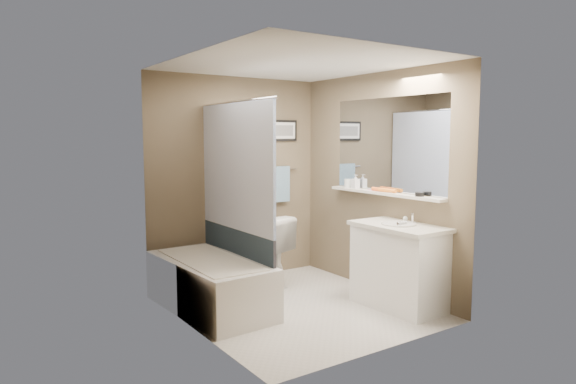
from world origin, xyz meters
TOP-DOWN VIEW (x-y plane):
  - ground at (0.00, 0.00)m, footprint 2.50×2.50m
  - ceiling at (0.00, 0.00)m, footprint 2.20×2.50m
  - wall_back at (0.00, 1.23)m, footprint 2.20×0.04m
  - wall_front at (0.00, -1.23)m, footprint 2.20×0.04m
  - wall_left at (-1.08, 0.00)m, footprint 0.04×2.50m
  - wall_right at (1.08, 0.00)m, footprint 0.04×2.50m
  - tile_surround at (-1.09, 0.50)m, footprint 0.02×1.55m
  - curtain_rod at (-0.40, 0.50)m, footprint 0.02×1.55m
  - curtain_upper at (-0.40, 0.50)m, footprint 0.03×1.45m
  - curtain_lower at (-0.40, 0.50)m, footprint 0.03×1.45m
  - mirror at (1.09, -0.15)m, footprint 0.02×1.60m
  - shelf at (1.04, -0.15)m, footprint 0.12×1.60m
  - towel_bar at (0.55, 1.22)m, footprint 0.60×0.02m
  - towel at (0.55, 1.20)m, footprint 0.34×0.05m
  - art_frame at (0.55, 1.23)m, footprint 0.62×0.02m
  - art_mat at (0.55, 1.22)m, footprint 0.56×0.00m
  - art_image at (0.55, 1.22)m, footprint 0.50×0.00m
  - door at (0.55, -1.24)m, footprint 0.80×0.02m
  - door_handle at (0.22, -1.19)m, footprint 0.10×0.02m
  - bathtub at (-0.75, 0.42)m, footprint 0.78×1.54m
  - tub_rim at (-0.75, 0.42)m, footprint 0.56×1.36m
  - toilet at (0.05, 0.84)m, footprint 0.70×0.91m
  - vanity at (0.85, -0.58)m, footprint 0.53×0.92m
  - countertop at (0.84, -0.58)m, footprint 0.54×0.96m
  - sink_basin at (0.83, -0.58)m, footprint 0.34×0.34m
  - faucet_spout at (1.03, -0.58)m, footprint 0.02×0.02m
  - faucet_knob at (1.03, -0.48)m, footprint 0.05×0.05m
  - candle_bowl_near at (1.04, -0.65)m, footprint 0.09×0.09m
  - hair_brush_front at (1.04, -0.21)m, footprint 0.07×0.22m
  - hair_brush_back at (1.04, -0.10)m, footprint 0.06×0.22m
  - pink_comb at (1.04, -0.00)m, footprint 0.04×0.16m
  - glass_jar at (1.04, 0.43)m, footprint 0.08×0.08m
  - soap_bottle at (1.04, 0.30)m, footprint 0.07×0.07m

SIDE VIEW (x-z plane):
  - ground at x=0.00m, z-range 0.00..0.00m
  - bathtub at x=-0.75m, z-range 0.00..0.50m
  - vanity at x=0.85m, z-range 0.00..0.80m
  - toilet at x=0.05m, z-range 0.00..0.82m
  - tub_rim at x=-0.75m, z-range 0.49..0.51m
  - curtain_lower at x=-0.40m, z-range 0.40..0.76m
  - countertop at x=0.84m, z-range 0.80..0.84m
  - sink_basin at x=0.83m, z-range 0.84..0.86m
  - faucet_knob at x=1.03m, z-range 0.84..0.90m
  - faucet_spout at x=1.03m, z-range 0.84..0.94m
  - tile_surround at x=-1.09m, z-range 0.00..2.00m
  - door at x=0.55m, z-range 0.00..2.00m
  - door_handle at x=0.22m, z-range 0.99..1.01m
  - shelf at x=1.04m, z-range 1.09..1.11m
  - pink_comb at x=1.04m, z-range 1.11..1.12m
  - towel at x=0.55m, z-range 0.90..1.34m
  - candle_bowl_near at x=1.04m, z-range 1.11..1.16m
  - hair_brush_front at x=1.04m, z-range 1.12..1.16m
  - hair_brush_back at x=1.04m, z-range 1.12..1.16m
  - glass_jar at x=1.04m, z-range 1.11..1.22m
  - soap_bottle at x=1.04m, z-range 1.11..1.27m
  - wall_back at x=0.00m, z-range 0.00..2.40m
  - wall_front at x=0.00m, z-range 0.00..2.40m
  - wall_left at x=-1.08m, z-range 0.00..2.40m
  - wall_right at x=1.08m, z-range 0.00..2.40m
  - towel_bar at x=0.55m, z-range 1.29..1.31m
  - curtain_upper at x=-0.40m, z-range 0.76..2.04m
  - mirror at x=1.09m, z-range 1.12..2.12m
  - art_frame at x=0.55m, z-range 1.65..1.91m
  - art_mat at x=0.55m, z-range 1.68..1.88m
  - art_image at x=0.55m, z-range 1.72..1.84m
  - curtain_rod at x=-0.40m, z-range 2.04..2.06m
  - ceiling at x=0.00m, z-range 2.36..2.40m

